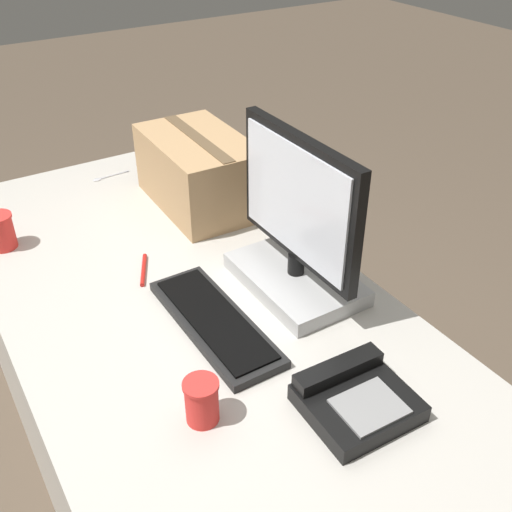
{
  "coord_description": "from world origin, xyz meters",
  "views": [
    {
      "loc": [
        1.18,
        -0.5,
        1.71
      ],
      "look_at": [
        0.16,
        0.13,
        0.91
      ],
      "focal_mm": 42.0,
      "sensor_mm": 36.0,
      "label": 1
    }
  ],
  "objects_px": {
    "keyboard": "(213,322)",
    "spoon": "(106,177)",
    "paper_cup_left": "(0,231)",
    "pen_marker": "(144,270)",
    "paper_cup_right": "(202,401)",
    "desk_phone": "(355,398)",
    "monitor": "(297,236)",
    "cardboard_box": "(199,171)"
  },
  "relations": [
    {
      "from": "keyboard",
      "to": "spoon",
      "type": "relative_size",
      "value": 3.19
    },
    {
      "from": "paper_cup_left",
      "to": "pen_marker",
      "type": "relative_size",
      "value": 0.78
    },
    {
      "from": "paper_cup_left",
      "to": "paper_cup_right",
      "type": "relative_size",
      "value": 1.05
    },
    {
      "from": "desk_phone",
      "to": "spoon",
      "type": "xyz_separation_m",
      "value": [
        -1.3,
        -0.06,
        -0.02
      ]
    },
    {
      "from": "keyboard",
      "to": "paper_cup_left",
      "type": "distance_m",
      "value": 0.73
    },
    {
      "from": "paper_cup_right",
      "to": "paper_cup_left",
      "type": "bearing_deg",
      "value": -167.5
    },
    {
      "from": "desk_phone",
      "to": "paper_cup_left",
      "type": "distance_m",
      "value": 1.12
    },
    {
      "from": "paper_cup_left",
      "to": "monitor",
      "type": "bearing_deg",
      "value": 45.4
    },
    {
      "from": "paper_cup_right",
      "to": "spoon",
      "type": "bearing_deg",
      "value": 169.46
    },
    {
      "from": "desk_phone",
      "to": "paper_cup_left",
      "type": "height_order",
      "value": "paper_cup_left"
    },
    {
      "from": "paper_cup_left",
      "to": "spoon",
      "type": "xyz_separation_m",
      "value": [
        -0.28,
        0.41,
        -0.05
      ]
    },
    {
      "from": "spoon",
      "to": "pen_marker",
      "type": "xyz_separation_m",
      "value": [
        0.61,
        -0.11,
        0.0
      ]
    },
    {
      "from": "desk_phone",
      "to": "pen_marker",
      "type": "bearing_deg",
      "value": -163.32
    },
    {
      "from": "paper_cup_right",
      "to": "cardboard_box",
      "type": "height_order",
      "value": "cardboard_box"
    },
    {
      "from": "paper_cup_left",
      "to": "cardboard_box",
      "type": "height_order",
      "value": "cardboard_box"
    },
    {
      "from": "monitor",
      "to": "spoon",
      "type": "height_order",
      "value": "monitor"
    },
    {
      "from": "cardboard_box",
      "to": "spoon",
      "type": "bearing_deg",
      "value": -149.17
    },
    {
      "from": "monitor",
      "to": "cardboard_box",
      "type": "bearing_deg",
      "value": 179.85
    },
    {
      "from": "paper_cup_right",
      "to": "pen_marker",
      "type": "relative_size",
      "value": 0.74
    },
    {
      "from": "spoon",
      "to": "pen_marker",
      "type": "height_order",
      "value": "pen_marker"
    },
    {
      "from": "pen_marker",
      "to": "paper_cup_left",
      "type": "bearing_deg",
      "value": -112.36
    },
    {
      "from": "pen_marker",
      "to": "monitor",
      "type": "bearing_deg",
      "value": 75.12
    },
    {
      "from": "keyboard",
      "to": "paper_cup_right",
      "type": "xyz_separation_m",
      "value": [
        0.24,
        -0.15,
        0.04
      ]
    },
    {
      "from": "cardboard_box",
      "to": "pen_marker",
      "type": "xyz_separation_m",
      "value": [
        0.27,
        -0.32,
        -0.11
      ]
    },
    {
      "from": "paper_cup_right",
      "to": "pen_marker",
      "type": "bearing_deg",
      "value": 169.4
    },
    {
      "from": "pen_marker",
      "to": "desk_phone",
      "type": "bearing_deg",
      "value": 40.43
    },
    {
      "from": "desk_phone",
      "to": "paper_cup_left",
      "type": "xyz_separation_m",
      "value": [
        -1.02,
        -0.48,
        0.03
      ]
    },
    {
      "from": "monitor",
      "to": "paper_cup_left",
      "type": "height_order",
      "value": "monitor"
    },
    {
      "from": "desk_phone",
      "to": "keyboard",
      "type": "bearing_deg",
      "value": -159.47
    },
    {
      "from": "desk_phone",
      "to": "spoon",
      "type": "height_order",
      "value": "desk_phone"
    },
    {
      "from": "monitor",
      "to": "spoon",
      "type": "bearing_deg",
      "value": -167.08
    },
    {
      "from": "monitor",
      "to": "paper_cup_left",
      "type": "relative_size",
      "value": 4.25
    },
    {
      "from": "keyboard",
      "to": "cardboard_box",
      "type": "distance_m",
      "value": 0.64
    },
    {
      "from": "monitor",
      "to": "pen_marker",
      "type": "relative_size",
      "value": 3.31
    },
    {
      "from": "keyboard",
      "to": "cardboard_box",
      "type": "bearing_deg",
      "value": 154.77
    },
    {
      "from": "monitor",
      "to": "keyboard",
      "type": "bearing_deg",
      "value": -82.95
    },
    {
      "from": "keyboard",
      "to": "pen_marker",
      "type": "xyz_separation_m",
      "value": [
        -0.31,
        -0.05,
        -0.01
      ]
    },
    {
      "from": "monitor",
      "to": "keyboard",
      "type": "xyz_separation_m",
      "value": [
        0.03,
        -0.26,
        -0.14
      ]
    },
    {
      "from": "desk_phone",
      "to": "pen_marker",
      "type": "relative_size",
      "value": 1.65
    },
    {
      "from": "paper_cup_left",
      "to": "spoon",
      "type": "relative_size",
      "value": 0.77
    },
    {
      "from": "monitor",
      "to": "cardboard_box",
      "type": "distance_m",
      "value": 0.54
    },
    {
      "from": "pen_marker",
      "to": "cardboard_box",
      "type": "bearing_deg",
      "value": 156.19
    }
  ]
}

